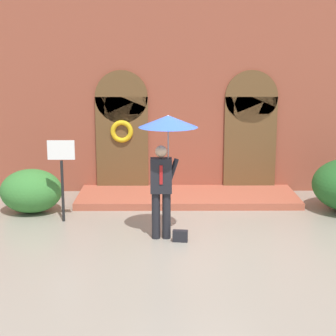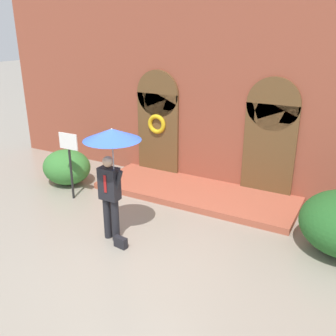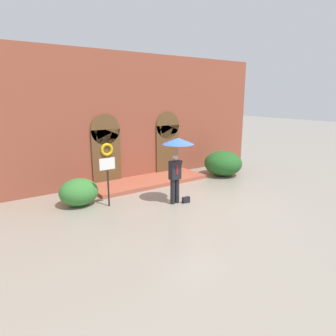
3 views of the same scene
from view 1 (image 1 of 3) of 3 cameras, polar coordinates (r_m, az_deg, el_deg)
The scene contains 6 objects.
ground_plane at distance 10.55m, azimuth 2.64°, elevation -7.66°, with size 80.00×80.00×0.00m, color gray.
building_facade at distance 14.11m, azimuth 1.85°, elevation 8.46°, with size 14.00×2.30×5.60m.
person_with_umbrella at distance 10.36m, azimuth -0.17°, elevation 2.92°, with size 1.10×1.10×2.36m.
handbag at distance 10.60m, azimuth 1.25°, elevation -6.92°, with size 0.28×0.12×0.22m, color black.
sign_post at distance 11.77m, azimuth -10.75°, elevation 0.09°, with size 0.56×0.06×1.72m.
shrub_left at distance 12.74m, azimuth -13.72°, elevation -2.27°, with size 1.36×1.21×0.96m, color #387A33.
Camera 1 is at (-0.55, -9.92, 3.54)m, focal length 60.00 mm.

